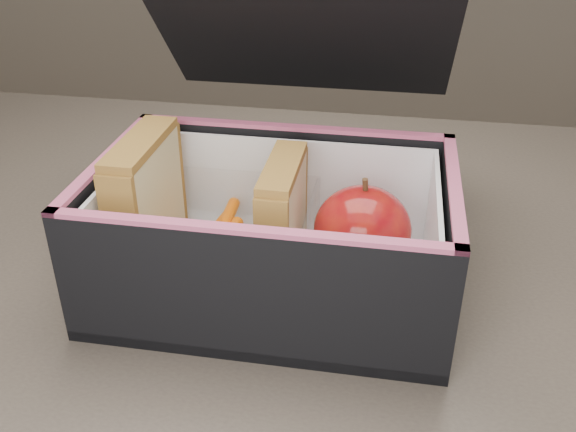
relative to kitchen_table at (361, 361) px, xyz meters
name	(u,v)px	position (x,y,z in m)	size (l,w,h in m)	color
kitchen_table	(361,361)	(0.00, 0.00, 0.00)	(1.20, 0.80, 0.75)	brown
lunch_bag	(275,222)	(-0.08, -0.02, 0.15)	(0.28, 0.31, 0.24)	black
plastic_tub	(215,235)	(-0.13, -0.02, 0.14)	(0.16, 0.11, 0.07)	white
sandwich_left	(147,202)	(-0.18, -0.02, 0.16)	(0.03, 0.10, 0.11)	tan
sandwich_right	(283,220)	(-0.07, -0.02, 0.16)	(0.03, 0.09, 0.10)	tan
carrot_sticks	(217,254)	(-0.12, -0.03, 0.12)	(0.05, 0.14, 0.03)	#EC4800
paper_napkin	(364,270)	(0.00, -0.01, 0.11)	(0.08, 0.08, 0.01)	white
red_apple	(362,230)	(-0.01, -0.01, 0.15)	(0.10, 0.10, 0.08)	maroon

